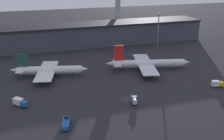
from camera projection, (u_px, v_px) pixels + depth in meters
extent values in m
plane|color=#26262B|center=(128.00, 99.00, 120.15)|extent=(600.00, 600.00, 0.00)
cube|color=#3D424C|center=(81.00, 36.00, 202.17)|extent=(183.81, 21.51, 14.70)
cube|color=black|center=(80.00, 25.00, 199.48)|extent=(183.81, 23.51, 1.20)
cylinder|color=white|center=(50.00, 70.00, 144.72)|extent=(32.60, 11.67, 3.87)
cylinder|color=#ADB2B7|center=(50.00, 71.00, 144.95)|extent=(30.87, 10.71, 3.29)
cone|color=white|center=(84.00, 69.00, 145.88)|extent=(5.40, 4.69, 3.68)
cone|color=white|center=(15.00, 70.00, 143.45)|extent=(6.43, 4.60, 3.29)
cube|color=#1E4738|center=(22.00, 61.00, 142.03)|extent=(5.35, 1.70, 6.68)
cube|color=white|center=(21.00, 69.00, 143.57)|extent=(6.48, 11.84, 0.24)
cube|color=white|center=(47.00, 71.00, 144.78)|extent=(15.84, 32.36, 0.36)
cylinder|color=gray|center=(51.00, 68.00, 153.49)|extent=(4.65, 3.10, 2.13)
cylinder|color=gray|center=(46.00, 79.00, 137.08)|extent=(4.65, 3.10, 2.13)
cylinder|color=black|center=(72.00, 74.00, 146.42)|extent=(0.50, 0.50, 1.74)
cylinder|color=black|center=(48.00, 74.00, 147.01)|extent=(0.50, 0.50, 1.74)
cylinder|color=black|center=(47.00, 76.00, 144.11)|extent=(0.50, 0.50, 1.74)
cylinder|color=silver|center=(149.00, 63.00, 155.16)|extent=(39.53, 13.38, 3.84)
cylinder|color=silver|center=(149.00, 64.00, 155.39)|extent=(37.46, 12.33, 3.26)
cone|color=silver|center=(186.00, 62.00, 156.56)|extent=(5.35, 4.65, 3.64)
cone|color=silver|center=(110.00, 63.00, 153.66)|extent=(6.37, 4.56, 3.26)
cube|color=red|center=(119.00, 53.00, 151.96)|extent=(5.31, 1.69, 8.57)
cube|color=silver|center=(117.00, 63.00, 153.81)|extent=(6.94, 13.80, 0.24)
cube|color=silver|center=(145.00, 64.00, 155.19)|extent=(17.13, 37.81, 0.36)
cylinder|color=gray|center=(144.00, 60.00, 165.40)|extent=(4.61, 3.07, 2.11)
cylinder|color=gray|center=(151.00, 73.00, 146.02)|extent=(4.61, 3.07, 2.11)
cylinder|color=black|center=(173.00, 67.00, 157.03)|extent=(0.50, 0.50, 1.73)
cylinder|color=black|center=(144.00, 67.00, 157.41)|extent=(0.50, 0.50, 1.73)
cylinder|color=black|center=(145.00, 69.00, 154.53)|extent=(0.50, 0.50, 1.73)
cube|color=gold|center=(221.00, 84.00, 132.08)|extent=(2.08, 2.47, 1.92)
cube|color=silver|center=(215.00, 83.00, 131.78)|extent=(3.75, 2.89, 2.56)
cylinder|color=black|center=(220.00, 86.00, 133.24)|extent=(1.00, 0.74, 0.90)
cylinder|color=black|center=(221.00, 87.00, 131.72)|extent=(1.00, 0.74, 0.90)
cylinder|color=black|center=(213.00, 86.00, 133.01)|extent=(1.00, 0.74, 0.90)
cylinder|color=black|center=(214.00, 87.00, 131.50)|extent=(1.00, 0.74, 0.90)
cube|color=#195199|center=(66.00, 123.00, 98.94)|extent=(4.53, 8.33, 1.41)
cube|color=black|center=(67.00, 117.00, 100.44)|extent=(1.89, 1.14, 0.80)
cylinder|color=black|center=(64.00, 122.00, 101.62)|extent=(0.85, 1.03, 0.90)
cylinder|color=black|center=(70.00, 122.00, 101.71)|extent=(0.85, 1.03, 0.90)
cylinder|color=black|center=(63.00, 129.00, 96.84)|extent=(0.85, 1.03, 0.90)
cylinder|color=black|center=(68.00, 129.00, 96.92)|extent=(0.85, 1.03, 0.90)
cube|color=#195199|center=(134.00, 98.00, 117.13)|extent=(2.51, 1.93, 2.00)
cylinder|color=#B7B7BC|center=(135.00, 101.00, 114.74)|extent=(2.77, 3.45, 1.99)
cylinder|color=black|center=(132.00, 101.00, 117.35)|extent=(0.79, 1.02, 0.90)
cylinder|color=black|center=(136.00, 101.00, 117.39)|extent=(0.79, 1.02, 0.90)
cylinder|color=black|center=(133.00, 105.00, 114.43)|extent=(0.79, 1.02, 0.90)
cylinder|color=black|center=(137.00, 105.00, 114.47)|extent=(0.79, 1.02, 0.90)
cube|color=#195199|center=(25.00, 104.00, 112.27)|extent=(3.10, 3.05, 1.95)
cube|color=silver|center=(18.00, 101.00, 113.95)|extent=(4.47, 4.68, 2.59)
cylinder|color=black|center=(26.00, 106.00, 113.50)|extent=(1.03, 1.07, 0.90)
cylinder|color=black|center=(23.00, 108.00, 112.08)|extent=(1.03, 1.07, 0.90)
cylinder|color=black|center=(19.00, 103.00, 115.62)|extent=(1.03, 1.07, 0.90)
cylinder|color=black|center=(16.00, 105.00, 114.20)|extent=(1.03, 1.07, 0.90)
cylinder|color=slate|center=(158.00, 31.00, 198.27)|extent=(0.70, 0.70, 23.16)
sphere|color=beige|center=(159.00, 13.00, 194.15)|extent=(1.80, 1.80, 1.80)
cylinder|color=#99999E|center=(118.00, 8.00, 242.03)|extent=(4.40, 4.40, 41.54)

